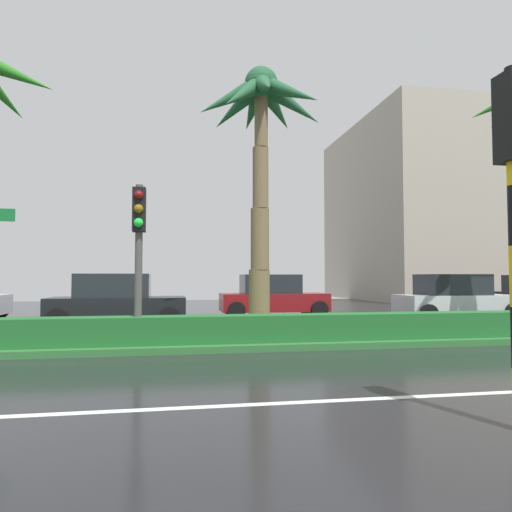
{
  "coord_description": "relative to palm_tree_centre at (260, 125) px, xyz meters",
  "views": [
    {
      "loc": [
        5.5,
        -3.84,
        1.59
      ],
      "look_at": [
        8.35,
        12.0,
        2.34
      ],
      "focal_mm": 32.81,
      "sensor_mm": 36.0,
      "label": 1
    }
  ],
  "objects": [
    {
      "name": "palm_tree_centre",
      "position": [
        0.0,
        0.0,
        0.0
      ],
      "size": [
        3.56,
        3.73,
        7.17
      ],
      "color": "brown",
      "rests_on": "median_strip"
    },
    {
      "name": "building_far_right",
      "position": [
        18.21,
        20.23,
        0.79
      ],
      "size": [
        14.4,
        14.48,
        13.04
      ],
      "color": "#A89E8E",
      "rests_on": "ground_plane"
    },
    {
      "name": "car_in_traffic_fourth",
      "position": [
        8.0,
        3.51,
        -4.91
      ],
      "size": [
        4.3,
        2.02,
        1.72
      ],
      "color": "silver",
      "rests_on": "ground_plane"
    },
    {
      "name": "car_in_traffic_second",
      "position": [
        -4.09,
        3.51,
        -4.91
      ],
      "size": [
        4.3,
        2.02,
        1.72
      ],
      "color": "black",
      "rests_on": "ground_plane"
    },
    {
      "name": "traffic_signal_median_right",
      "position": [
        -3.05,
        -1.87,
        -3.19
      ],
      "size": [
        0.28,
        0.43,
        3.47
      ],
      "color": "#4C4C47",
      "rests_on": "median_strip"
    },
    {
      "name": "car_in_traffic_third",
      "position": [
        1.7,
        6.36,
        -4.91
      ],
      "size": [
        4.3,
        2.02,
        1.72
      ],
      "color": "maroon",
      "rests_on": "ground_plane"
    }
  ]
}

